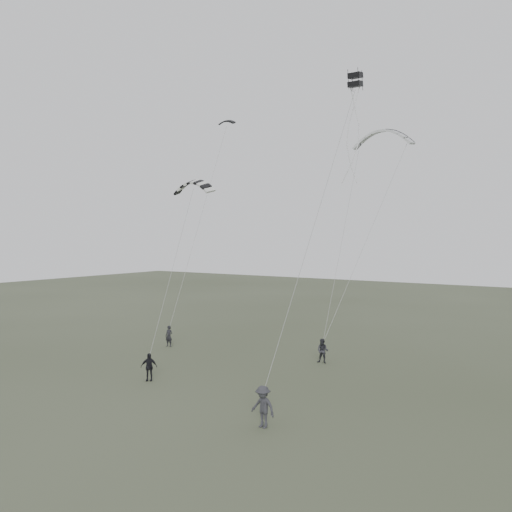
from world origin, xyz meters
The scene contains 9 objects.
ground centered at (0.00, 0.00, 0.00)m, with size 140.00×140.00×0.00m, color #39412C.
flyer_left centered at (-6.73, 5.84, 0.78)m, with size 0.57×0.38×1.57m, color black.
flyer_right centered at (5.06, 7.60, 0.79)m, with size 0.77×0.60×1.58m, color #26272C.
flyer_center centered at (-1.49, -1.44, 0.79)m, with size 0.92×0.38×1.57m, color black.
flyer_far centered at (7.70, -3.85, 0.90)m, with size 1.16×0.67×1.79m, color #2C2C31.
kite_dark_small centered at (-5.37, 11.31, 17.64)m, with size 1.39×0.42×0.48m, color black, non-canonical shape.
kite_pale_large centered at (6.43, 14.87, 16.11)m, with size 4.53×1.02×1.82m, color #BABDC0, non-canonical shape.
kite_striped centered at (-2.78, 4.05, 11.86)m, with size 3.06×0.76×1.20m, color black, non-canonical shape.
kite_box centered at (9.07, 2.86, 16.24)m, with size 0.63×0.63×0.71m, color black, non-canonical shape.
Camera 1 is at (18.92, -21.65, 8.08)m, focal length 35.00 mm.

